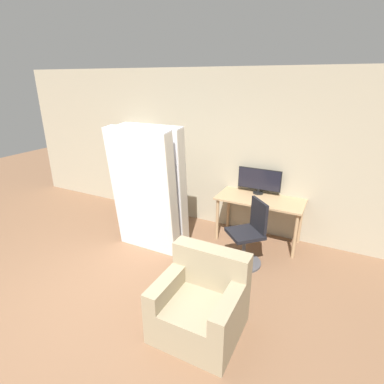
{
  "coord_description": "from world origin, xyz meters",
  "views": [
    {
      "loc": [
        2.28,
        -1.94,
        2.53
      ],
      "look_at": [
        0.52,
        1.52,
        1.05
      ],
      "focal_mm": 28.0,
      "sensor_mm": 36.0,
      "label": 1
    }
  ],
  "objects_px": {
    "bookshelf": "(137,172)",
    "armchair": "(201,303)",
    "office_chair": "(248,238)",
    "monitor": "(259,180)",
    "mattress_near": "(144,193)",
    "mattress_far": "(156,186)"
  },
  "relations": [
    {
      "from": "bookshelf",
      "to": "armchair",
      "type": "bearing_deg",
      "value": -42.49
    },
    {
      "from": "office_chair",
      "to": "monitor",
      "type": "bearing_deg",
      "value": 98.21
    },
    {
      "from": "mattress_near",
      "to": "armchair",
      "type": "relative_size",
      "value": 2.24
    },
    {
      "from": "mattress_far",
      "to": "office_chair",
      "type": "bearing_deg",
      "value": 1.79
    },
    {
      "from": "armchair",
      "to": "bookshelf",
      "type": "bearing_deg",
      "value": 137.51
    },
    {
      "from": "monitor",
      "to": "mattress_near",
      "type": "distance_m",
      "value": 1.86
    },
    {
      "from": "mattress_far",
      "to": "armchair",
      "type": "bearing_deg",
      "value": -43.24
    },
    {
      "from": "mattress_far",
      "to": "armchair",
      "type": "distance_m",
      "value": 2.07
    },
    {
      "from": "office_chair",
      "to": "mattress_far",
      "type": "height_order",
      "value": "mattress_far"
    },
    {
      "from": "monitor",
      "to": "mattress_near",
      "type": "relative_size",
      "value": 0.37
    },
    {
      "from": "bookshelf",
      "to": "mattress_near",
      "type": "height_order",
      "value": "mattress_near"
    },
    {
      "from": "office_chair",
      "to": "armchair",
      "type": "distance_m",
      "value": 1.4
    },
    {
      "from": "office_chair",
      "to": "bookshelf",
      "type": "relative_size",
      "value": 0.6
    },
    {
      "from": "armchair",
      "to": "mattress_far",
      "type": "bearing_deg",
      "value": 136.76
    },
    {
      "from": "monitor",
      "to": "office_chair",
      "type": "bearing_deg",
      "value": -81.79
    },
    {
      "from": "office_chair",
      "to": "mattress_far",
      "type": "distance_m",
      "value": 1.61
    },
    {
      "from": "armchair",
      "to": "office_chair",
      "type": "bearing_deg",
      "value": 87.18
    },
    {
      "from": "monitor",
      "to": "mattress_far",
      "type": "bearing_deg",
      "value": -145.31
    },
    {
      "from": "mattress_near",
      "to": "mattress_far",
      "type": "height_order",
      "value": "same"
    },
    {
      "from": "bookshelf",
      "to": "office_chair",
      "type": "bearing_deg",
      "value": -19.22
    },
    {
      "from": "mattress_far",
      "to": "armchair",
      "type": "xyz_separation_m",
      "value": [
        1.44,
        -1.35,
        -0.63
      ]
    },
    {
      "from": "office_chair",
      "to": "bookshelf",
      "type": "bearing_deg",
      "value": 160.78
    }
  ]
}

